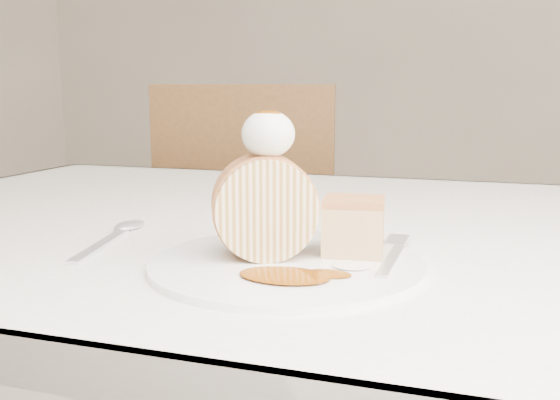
% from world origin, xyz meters
% --- Properties ---
extents(table, '(1.40, 0.90, 0.75)m').
position_xyz_m(table, '(0.00, 0.20, 0.66)').
color(table, beige).
rests_on(table, ground).
extents(chair_far, '(0.51, 0.51, 0.94)m').
position_xyz_m(chair_far, '(-0.36, 0.91, 0.53)').
color(chair_far, brown).
rests_on(chair_far, ground).
extents(plate, '(0.30, 0.30, 0.01)m').
position_xyz_m(plate, '(0.03, -0.02, 0.75)').
color(plate, white).
rests_on(plate, table).
extents(roulade_slice, '(0.11, 0.09, 0.10)m').
position_xyz_m(roulade_slice, '(0.01, -0.02, 0.81)').
color(roulade_slice, beige).
rests_on(roulade_slice, plate).
extents(cake_chunk, '(0.07, 0.06, 0.05)m').
position_xyz_m(cake_chunk, '(0.09, 0.02, 0.78)').
color(cake_chunk, '#C67C4A').
rests_on(cake_chunk, plate).
extents(whipped_cream, '(0.05, 0.05, 0.05)m').
position_xyz_m(whipped_cream, '(0.01, -0.02, 0.88)').
color(whipped_cream, white).
rests_on(whipped_cream, roulade_slice).
extents(caramel_drizzle, '(0.03, 0.02, 0.01)m').
position_xyz_m(caramel_drizzle, '(0.01, -0.02, 0.91)').
color(caramel_drizzle, '#723404').
rests_on(caramel_drizzle, whipped_cream).
extents(caramel_pool, '(0.09, 0.07, 0.00)m').
position_xyz_m(caramel_pool, '(0.05, -0.08, 0.76)').
color(caramel_pool, '#723404').
rests_on(caramel_pool, plate).
extents(fork, '(0.02, 0.16, 0.00)m').
position_xyz_m(fork, '(0.13, 0.00, 0.76)').
color(fork, silver).
rests_on(fork, plate).
extents(spoon, '(0.06, 0.18, 0.00)m').
position_xyz_m(spoon, '(-0.19, -0.01, 0.75)').
color(spoon, silver).
rests_on(spoon, table).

